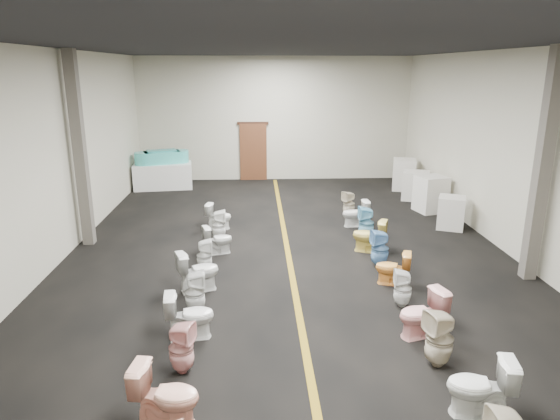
# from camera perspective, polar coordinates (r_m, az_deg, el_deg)

# --- Properties ---
(floor) EXTENTS (16.00, 16.00, 0.00)m
(floor) POSITION_cam_1_polar(r_m,az_deg,el_deg) (11.37, 0.95, -5.12)
(floor) COLOR black
(floor) RESTS_ON ground
(ceiling) EXTENTS (16.00, 16.00, 0.00)m
(ceiling) POSITION_cam_1_polar(r_m,az_deg,el_deg) (10.62, 1.07, 18.17)
(ceiling) COLOR black
(ceiling) RESTS_ON ground
(wall_back) EXTENTS (10.00, 0.00, 10.00)m
(wall_back) POSITION_cam_1_polar(r_m,az_deg,el_deg) (18.69, -0.63, 10.32)
(wall_back) COLOR #B8B49D
(wall_back) RESTS_ON ground
(wall_front) EXTENTS (10.00, 0.00, 10.00)m
(wall_front) POSITION_cam_1_polar(r_m,az_deg,el_deg) (3.26, 10.79, -18.84)
(wall_front) COLOR #B8B49D
(wall_front) RESTS_ON ground
(wall_left) EXTENTS (0.00, 16.00, 16.00)m
(wall_left) POSITION_cam_1_polar(r_m,az_deg,el_deg) (11.58, -24.65, 5.36)
(wall_left) COLOR #B8B49D
(wall_left) RESTS_ON ground
(wall_right) EXTENTS (0.00, 16.00, 16.00)m
(wall_right) POSITION_cam_1_polar(r_m,az_deg,el_deg) (12.17, 25.34, 5.73)
(wall_right) COLOR #B8B49D
(wall_right) RESTS_ON ground
(aisle_stripe) EXTENTS (0.12, 15.60, 0.01)m
(aisle_stripe) POSITION_cam_1_polar(r_m,az_deg,el_deg) (11.37, 0.95, -5.10)
(aisle_stripe) COLOR #816312
(aisle_stripe) RESTS_ON floor
(back_door) EXTENTS (1.00, 0.10, 2.10)m
(back_door) POSITION_cam_1_polar(r_m,az_deg,el_deg) (18.78, -3.06, 6.63)
(back_door) COLOR #562D19
(back_door) RESTS_ON floor
(door_frame) EXTENTS (1.15, 0.08, 0.10)m
(door_frame) POSITION_cam_1_polar(r_m,az_deg,el_deg) (18.64, -3.11, 9.88)
(door_frame) COLOR #331C11
(door_frame) RESTS_ON back_door
(column_left) EXTENTS (0.25, 0.25, 4.50)m
(column_left) POSITION_cam_1_polar(r_m,az_deg,el_deg) (12.41, -21.92, 6.29)
(column_left) COLOR #59544C
(column_left) RESTS_ON floor
(column_right) EXTENTS (0.25, 0.25, 4.50)m
(column_right) POSITION_cam_1_polar(r_m,az_deg,el_deg) (10.76, 27.81, 4.26)
(column_right) COLOR #59544C
(column_right) RESTS_ON floor
(display_table) EXTENTS (2.09, 1.23, 0.88)m
(display_table) POSITION_cam_1_polar(r_m,az_deg,el_deg) (17.99, -13.21, 3.84)
(display_table) COLOR white
(display_table) RESTS_ON floor
(bathtub) EXTENTS (1.79, 1.06, 0.55)m
(bathtub) POSITION_cam_1_polar(r_m,az_deg,el_deg) (17.87, -13.34, 5.81)
(bathtub) COLOR #41BCB5
(bathtub) RESTS_ON display_table
(appliance_crate_a) EXTENTS (0.87, 0.87, 0.85)m
(appliance_crate_a) POSITION_cam_1_polar(r_m,az_deg,el_deg) (13.84, 18.97, -0.28)
(appliance_crate_a) COLOR silver
(appliance_crate_a) RESTS_ON floor
(appliance_crate_b) EXTENTS (0.94, 0.94, 1.06)m
(appliance_crate_b) POSITION_cam_1_polar(r_m,az_deg,el_deg) (15.26, 16.85, 1.77)
(appliance_crate_b) COLOR silver
(appliance_crate_b) RESTS_ON floor
(appliance_crate_c) EXTENTS (1.03, 1.03, 0.90)m
(appliance_crate_c) POSITION_cam_1_polar(r_m,az_deg,el_deg) (16.57, 15.24, 2.71)
(appliance_crate_c) COLOR silver
(appliance_crate_c) RESTS_ON floor
(appliance_crate_d) EXTENTS (0.92, 0.92, 1.07)m
(appliance_crate_d) POSITION_cam_1_polar(r_m,az_deg,el_deg) (17.79, 13.98, 3.96)
(appliance_crate_d) COLOR silver
(appliance_crate_d) RESTS_ON floor
(toilet_left_2) EXTENTS (0.84, 0.56, 0.80)m
(toilet_left_2) POSITION_cam_1_polar(r_m,az_deg,el_deg) (6.36, -12.89, -19.99)
(toilet_left_2) COLOR #FCB69E
(toilet_left_2) RESTS_ON floor
(toilet_left_3) EXTENTS (0.43, 0.42, 0.76)m
(toilet_left_3) POSITION_cam_1_polar(r_m,az_deg,el_deg) (7.25, -11.21, -15.20)
(toilet_left_3) COLOR #E4A3A1
(toilet_left_3) RESTS_ON floor
(toilet_left_4) EXTENTS (0.79, 0.51, 0.76)m
(toilet_left_4) POSITION_cam_1_polar(r_m,az_deg,el_deg) (8.05, -10.29, -11.78)
(toilet_left_4) COLOR silver
(toilet_left_4) RESTS_ON floor
(toilet_left_5) EXTENTS (0.40, 0.39, 0.76)m
(toilet_left_5) POSITION_cam_1_polar(r_m,az_deg,el_deg) (8.78, -9.69, -9.27)
(toilet_left_5) COLOR silver
(toilet_left_5) RESTS_ON floor
(toilet_left_6) EXTENTS (0.88, 0.69, 0.79)m
(toilet_left_6) POSITION_cam_1_polar(r_m,az_deg,el_deg) (9.60, -9.34, -6.90)
(toilet_left_6) COLOR silver
(toilet_left_6) RESTS_ON floor
(toilet_left_7) EXTENTS (0.36, 0.36, 0.69)m
(toilet_left_7) POSITION_cam_1_polar(r_m,az_deg,el_deg) (10.48, -8.64, -5.18)
(toilet_left_7) COLOR white
(toilet_left_7) RESTS_ON floor
(toilet_left_8) EXTENTS (0.74, 0.56, 0.67)m
(toilet_left_8) POSITION_cam_1_polar(r_m,az_deg,el_deg) (11.42, -7.13, -3.37)
(toilet_left_8) COLOR silver
(toilet_left_8) RESTS_ON floor
(toilet_left_9) EXTENTS (0.37, 0.36, 0.75)m
(toilet_left_9) POSITION_cam_1_polar(r_m,az_deg,el_deg) (12.31, -7.03, -1.73)
(toilet_left_9) COLOR white
(toilet_left_9) RESTS_ON floor
(toilet_left_10) EXTENTS (0.72, 0.50, 0.67)m
(toilet_left_10) POSITION_cam_1_polar(r_m,az_deg,el_deg) (13.19, -7.01, -0.70)
(toilet_left_10) COLOR white
(toilet_left_10) RESTS_ON floor
(toilet_right_1) EXTENTS (0.84, 0.58, 0.79)m
(toilet_right_1) POSITION_cam_1_polar(r_m,az_deg,el_deg) (6.80, 21.89, -18.29)
(toilet_right_1) COLOR white
(toilet_right_1) RESTS_ON floor
(toilet_right_2) EXTENTS (0.48, 0.47, 0.86)m
(toilet_right_2) POSITION_cam_1_polar(r_m,az_deg,el_deg) (7.57, 17.75, -13.82)
(toilet_right_2) COLOR beige
(toilet_right_2) RESTS_ON floor
(toilet_right_3) EXTENTS (0.85, 0.63, 0.77)m
(toilet_right_3) POSITION_cam_1_polar(r_m,az_deg,el_deg) (8.26, 15.94, -11.35)
(toilet_right_3) COLOR #FBB2AE
(toilet_right_3) RESTS_ON floor
(toilet_right_4) EXTENTS (0.35, 0.35, 0.69)m
(toilet_right_4) POSITION_cam_1_polar(r_m,az_deg,el_deg) (9.16, 13.85, -8.69)
(toilet_right_4) COLOR white
(toilet_right_4) RESTS_ON floor
(toilet_right_5) EXTENTS (0.74, 0.56, 0.68)m
(toilet_right_5) POSITION_cam_1_polar(r_m,az_deg,el_deg) (10.01, 12.77, -6.49)
(toilet_right_5) COLOR #F39E3F
(toilet_right_5) RESTS_ON floor
(toilet_right_6) EXTENTS (0.41, 0.40, 0.82)m
(toilet_right_6) POSITION_cam_1_polar(r_m,az_deg,el_deg) (10.77, 11.34, -4.36)
(toilet_right_6) COLOR #689FD2
(toilet_right_6) RESTS_ON floor
(toilet_right_7) EXTENTS (0.86, 0.68, 0.77)m
(toilet_right_7) POSITION_cam_1_polar(r_m,az_deg,el_deg) (11.61, 10.17, -2.91)
(toilet_right_7) COLOR #E7CC5B
(toilet_right_7) RESTS_ON floor
(toilet_right_8) EXTENTS (0.38, 0.38, 0.83)m
(toilet_right_8) POSITION_cam_1_polar(r_m,az_deg,el_deg) (12.43, 9.83, -1.48)
(toilet_right_8) COLOR #78BFDF
(toilet_right_8) RESTS_ON floor
(toilet_right_9) EXTENTS (0.72, 0.44, 0.71)m
(toilet_right_9) POSITION_cam_1_polar(r_m,az_deg,el_deg) (13.41, 8.63, -0.40)
(toilet_right_9) COLOR white
(toilet_right_9) RESTS_ON floor
(toilet_right_10) EXTENTS (0.44, 0.44, 0.73)m
(toilet_right_10) POSITION_cam_1_polar(r_m,az_deg,el_deg) (14.28, 7.88, 0.69)
(toilet_right_10) COLOR beige
(toilet_right_10) RESTS_ON floor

